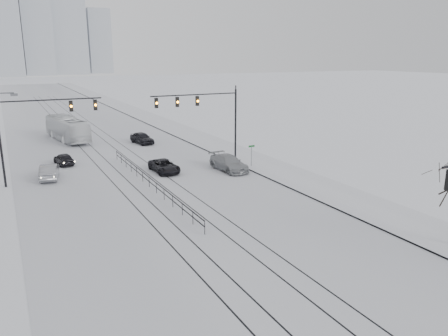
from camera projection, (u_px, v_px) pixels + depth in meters
road at (88, 135)px, 65.10m from camera, size 22.00×260.00×0.02m
sidewalk_east at (173, 128)px, 71.01m from camera, size 5.00×260.00×0.16m
curb at (159, 129)px, 69.94m from camera, size 0.10×260.00×0.12m
tram_rails at (122, 163)px, 47.85m from camera, size 5.30×180.00×0.01m
skyline at (22, 20)px, 243.85m from camera, size 96.00×48.00×72.00m
traffic_mast_ne at (208, 112)px, 45.67m from camera, size 9.60×0.37×8.00m
traffic_mast_nw at (35, 123)px, 39.25m from camera, size 9.10×0.37×8.00m
median_fence at (149, 182)px, 39.09m from camera, size 0.06×24.00×1.00m
street_sign at (251, 153)px, 45.73m from camera, size 0.70×0.06×2.40m
sedan_sb_inner at (64, 159)px, 47.12m from camera, size 2.01×3.90×1.27m
sedan_sb_outer at (49, 172)px, 41.71m from camera, size 2.27×4.63×1.46m
sedan_nb_front at (164, 166)px, 44.11m from camera, size 2.28×4.64×1.27m
sedan_nb_right at (229, 163)px, 44.76m from camera, size 2.54×5.51×1.56m
sedan_nb_far at (142, 138)px, 58.36m from camera, size 2.55×4.68×1.51m
box_truck at (67, 129)px, 60.35m from camera, size 4.54×11.96×3.25m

